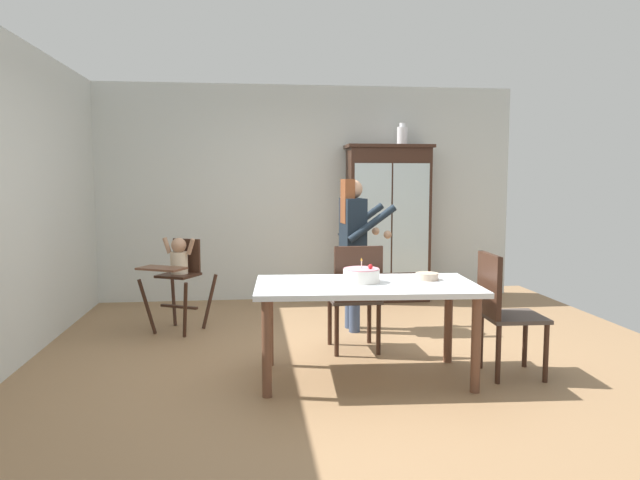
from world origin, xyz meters
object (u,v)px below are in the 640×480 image
china_cabinet (388,223)px  birthday_cake (361,275)px  serving_bowl (427,276)px  dining_chair_right_end (501,305)px  dining_table (366,295)px  ceramic_vase (402,135)px  high_chair_with_toddler (178,267)px  dining_chair_far_side (356,291)px  adult_person (354,235)px

china_cabinet → birthday_cake: bearing=-107.2°
serving_bowl → dining_chair_right_end: bearing=-16.5°
dining_table → dining_chair_right_end: dining_chair_right_end is taller
ceramic_vase → high_chair_with_toddler: 3.23m
ceramic_vase → dining_chair_far_side: bearing=-113.7°
adult_person → dining_chair_right_end: adult_person is taller
dining_chair_far_side → dining_chair_right_end: (1.01, -0.72, 0.00)m
high_chair_with_toddler → adult_person: 1.78m
birthday_cake → dining_chair_far_side: (0.07, 0.61, -0.24)m
high_chair_with_toddler → serving_bowl: high_chair_with_toddler is taller
birthday_cake → dining_chair_right_end: dining_chair_right_end is taller
dining_chair_far_side → dining_chair_right_end: size_ratio=1.00×
high_chair_with_toddler → birthday_cake: bearing=-16.9°
china_cabinet → birthday_cake: 2.96m
china_cabinet → dining_chair_far_side: 2.40m
adult_person → birthday_cake: adult_person is taller
china_cabinet → dining_table: china_cabinet is taller
china_cabinet → serving_bowl: 2.81m
birthday_cake → adult_person: bearing=82.5°
china_cabinet → dining_chair_far_side: china_cabinet is taller
ceramic_vase → high_chair_with_toddler: size_ratio=0.28×
china_cabinet → dining_chair_far_side: bearing=-109.9°
high_chair_with_toddler → adult_person: adult_person is taller
dining_table → dining_chair_far_side: 0.67m
high_chair_with_toddler → birthday_cake: 2.21m
high_chair_with_toddler → ceramic_vase: bearing=53.9°
china_cabinet → high_chair_with_toddler: (-2.44, -1.28, -0.33)m
serving_bowl → birthday_cake: bearing=-175.0°
dining_chair_right_end → serving_bowl: bearing=75.7°
adult_person → serving_bowl: adult_person is taller
china_cabinet → dining_chair_far_side: size_ratio=2.03×
adult_person → serving_bowl: bearing=-170.3°
birthday_cake → serving_bowl: size_ratio=1.56×
dining_chair_right_end → dining_chair_far_side: bearing=56.5°
adult_person → dining_chair_right_end: size_ratio=1.59×
birthday_cake → dining_chair_far_side: dining_chair_far_side is taller
ceramic_vase → adult_person: ceramic_vase is taller
serving_bowl → dining_chair_far_side: 0.76m
dining_chair_far_side → adult_person: bearing=-99.3°
adult_person → birthday_cake: (-0.18, -1.40, -0.17)m
high_chair_with_toddler → dining_chair_far_side: 1.89m
ceramic_vase → dining_chair_far_side: ceramic_vase is taller
adult_person → dining_table: 1.50m
ceramic_vase → adult_person: size_ratio=0.18×
serving_bowl → dining_chair_right_end: size_ratio=0.19×
china_cabinet → dining_table: (-0.85, -2.88, -0.33)m
dining_table → birthday_cake: size_ratio=6.14×
serving_bowl → high_chair_with_toddler: bearing=144.4°
high_chair_with_toddler → dining_chair_right_end: (2.64, -1.66, -0.10)m
high_chair_with_toddler → adult_person: size_ratio=0.62×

